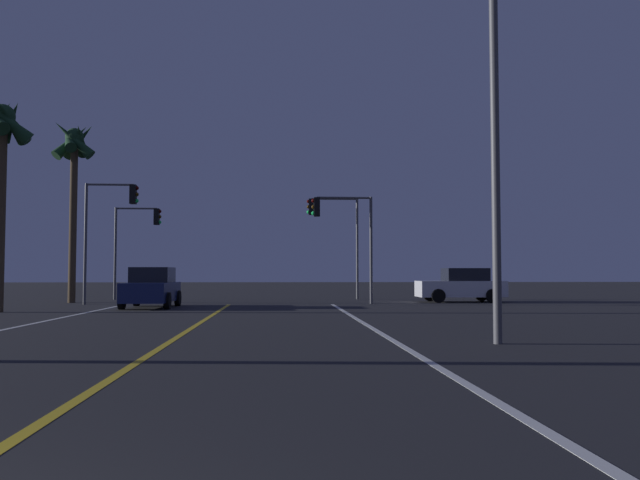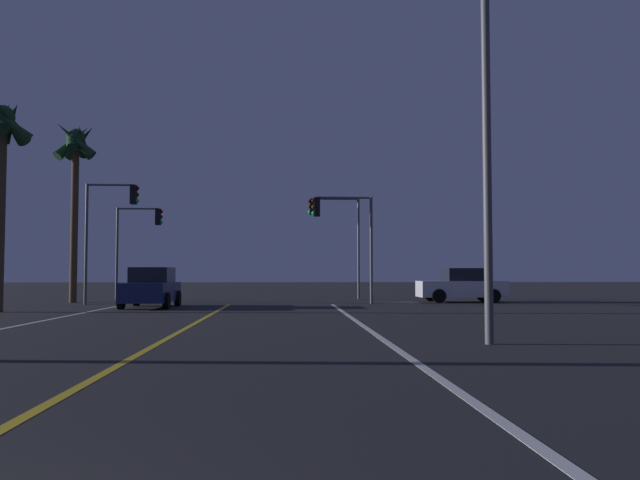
{
  "view_description": "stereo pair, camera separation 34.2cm",
  "coord_description": "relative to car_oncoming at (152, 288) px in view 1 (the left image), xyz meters",
  "views": [
    {
      "loc": [
        2.31,
        -2.44,
        1.46
      ],
      "look_at": [
        4.2,
        27.83,
        3.0
      ],
      "focal_mm": 36.49,
      "sensor_mm": 36.0,
      "label": 1
    },
    {
      "loc": [
        2.65,
        -2.44,
        1.46
      ],
      "look_at": [
        4.2,
        27.83,
        3.0
      ],
      "focal_mm": 36.49,
      "sensor_mm": 36.0,
      "label": 2
    }
  ],
  "objects": [
    {
      "name": "car_crossing_side",
      "position": [
        14.55,
        4.37,
        0.0
      ],
      "size": [
        4.3,
        2.02,
        1.7
      ],
      "rotation": [
        0.0,
        0.0,
        3.14
      ],
      "color": "black",
      "rests_on": "ground"
    },
    {
      "name": "palm_tree_left_mid",
      "position": [
        -5.03,
        -3.0,
        5.7
      ],
      "size": [
        2.21,
        2.12,
        8.19
      ],
      "color": "#473826",
      "rests_on": "ground"
    },
    {
      "name": "traffic_light_near_right",
      "position": [
        8.35,
        2.77,
        2.97
      ],
      "size": [
        2.92,
        0.36,
        5.09
      ],
      "rotation": [
        0.0,
        0.0,
        3.14
      ],
      "color": "#4C4C51",
      "rests_on": "ground"
    },
    {
      "name": "traffic_light_far_right",
      "position": [
        8.41,
        8.27,
        3.36
      ],
      "size": [
        2.91,
        0.36,
        5.66
      ],
      "rotation": [
        0.0,
        0.0,
        3.14
      ],
      "color": "#4C4C51",
      "rests_on": "ground"
    },
    {
      "name": "palm_tree_left_far",
      "position": [
        -4.79,
        4.74,
        6.41
      ],
      "size": [
        2.25,
        2.16,
        9.09
      ],
      "color": "#473826",
      "rests_on": "ground"
    },
    {
      "name": "lane_edge_right",
      "position": [
        7.85,
        -14.59,
        -0.82
      ],
      "size": [
        0.16,
        33.72,
        0.01
      ],
      "primitive_type": "cube",
      "color": "silver",
      "rests_on": "ground"
    },
    {
      "name": "street_lamp_right_near",
      "position": [
        9.37,
        -14.68,
        4.66
      ],
      "size": [
        2.41,
        0.44,
        8.71
      ],
      "rotation": [
        0.0,
        0.0,
        3.14
      ],
      "color": "#4C4C51",
      "rests_on": "ground"
    },
    {
      "name": "traffic_light_far_left",
      "position": [
        -2.39,
        8.27,
        2.92
      ],
      "size": [
        2.54,
        0.36,
        5.05
      ],
      "color": "#4C4C51",
      "rests_on": "ground"
    },
    {
      "name": "lane_center_divider",
      "position": [
        3.07,
        -14.59,
        -0.82
      ],
      "size": [
        0.16,
        33.72,
        0.01
      ],
      "primitive_type": "cube",
      "color": "gold",
      "rests_on": "ground"
    },
    {
      "name": "car_oncoming",
      "position": [
        0.0,
        0.0,
        0.0
      ],
      "size": [
        2.02,
        4.3,
        1.7
      ],
      "rotation": [
        0.0,
        0.0,
        -1.57
      ],
      "color": "black",
      "rests_on": "ground"
    },
    {
      "name": "traffic_light_near_left",
      "position": [
        -2.48,
        2.77,
        3.31
      ],
      "size": [
        2.47,
        0.36,
        5.63
      ],
      "color": "#4C4C51",
      "rests_on": "ground"
    }
  ]
}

